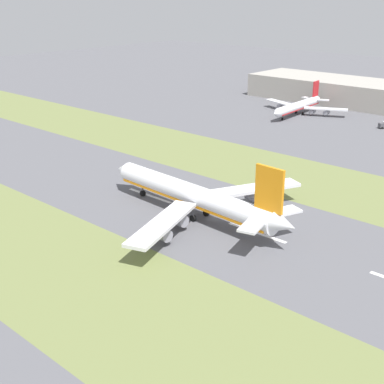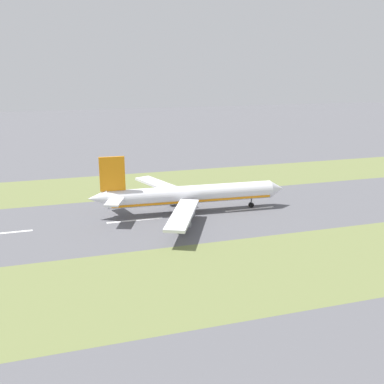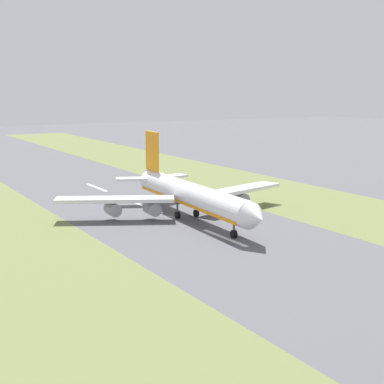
{
  "view_description": "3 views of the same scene",
  "coord_description": "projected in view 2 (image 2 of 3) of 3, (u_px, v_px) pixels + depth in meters",
  "views": [
    {
      "loc": [
        -104.75,
        -86.24,
        58.68
      ],
      "look_at": [
        -2.84,
        5.47,
        7.0
      ],
      "focal_mm": 50.0,
      "sensor_mm": 36.0,
      "label": 1
    },
    {
      "loc": [
        135.11,
        -36.96,
        47.15
      ],
      "look_at": [
        -2.84,
        5.47,
        7.0
      ],
      "focal_mm": 42.0,
      "sensor_mm": 36.0,
      "label": 2
    },
    {
      "loc": [
        71.47,
        141.97,
        32.78
      ],
      "look_at": [
        -2.84,
        5.47,
        7.0
      ],
      "focal_mm": 60.0,
      "sensor_mm": 36.0,
      "label": 3
    }
  ],
  "objects": [
    {
      "name": "ground_plane",
      "position": [
        179.0,
        216.0,
        147.52
      ],
      "size": [
        800.0,
        800.0,
        0.0
      ],
      "primitive_type": "plane",
      "color": "#56565B"
    },
    {
      "name": "centreline_dash_mid",
      "position": [
        135.0,
        220.0,
        143.4
      ],
      "size": [
        1.2,
        18.0,
        0.01
      ],
      "primitive_type": "cube",
      "color": "silver",
      "rests_on": "ground"
    },
    {
      "name": "grass_median_west",
      "position": [
        150.0,
        183.0,
        188.96
      ],
      "size": [
        40.0,
        600.0,
        0.01
      ],
      "primitive_type": "cube",
      "color": "olive",
      "rests_on": "ground"
    },
    {
      "name": "grass_median_east",
      "position": [
        229.0,
        274.0,
        106.08
      ],
      "size": [
        40.0,
        600.0,
        0.01
      ],
      "primitive_type": "cube",
      "color": "olive",
      "rests_on": "ground"
    },
    {
      "name": "centreline_dash_far",
      "position": [
        250.0,
        209.0,
        154.73
      ],
      "size": [
        1.2,
        18.0,
        0.01
      ],
      "primitive_type": "cube",
      "color": "silver",
      "rests_on": "ground"
    },
    {
      "name": "airplane_main_jet",
      "position": [
        186.0,
        195.0,
        149.62
      ],
      "size": [
        64.04,
        67.2,
        20.2
      ],
      "color": "white",
      "rests_on": "ground"
    },
    {
      "name": "centreline_dash_near",
      "position": [
        0.0,
        233.0,
        132.07
      ],
      "size": [
        1.2,
        18.0,
        0.01
      ],
      "primitive_type": "cube",
      "color": "silver",
      "rests_on": "ground"
    }
  ]
}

